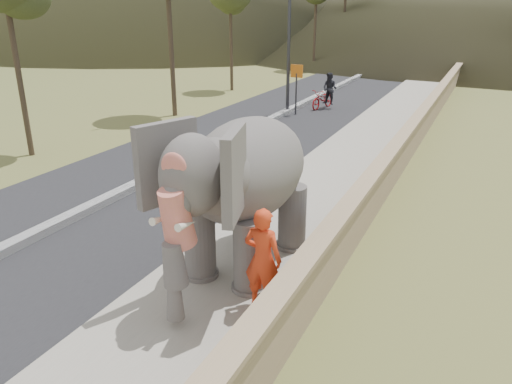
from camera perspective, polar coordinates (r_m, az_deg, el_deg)
ground at (r=8.19m, az=-10.96°, el=-18.04°), size 160.00×160.00×0.00m
road at (r=18.23m, az=-5.51°, el=4.49°), size 7.00×120.00×0.03m
median at (r=18.21m, az=-5.52°, el=4.78°), size 0.35×120.00×0.22m
walkway at (r=16.33m, az=9.80°, el=2.57°), size 3.00×120.00×0.15m
parapet at (r=15.87m, az=15.64°, el=3.35°), size 0.30×120.00×1.10m
lamppost at (r=24.35m, az=4.57°, el=20.16°), size 1.76×0.36×8.00m
signboard at (r=24.38m, az=4.64°, el=12.54°), size 0.60×0.08×2.40m
elephant_and_man at (r=9.66m, az=-0.85°, el=0.18°), size 2.43×4.34×3.10m
motorcyclist at (r=26.17m, az=7.92°, el=10.89°), size 1.31×1.98×1.85m
trees at (r=35.34m, az=20.12°, el=17.29°), size 46.84×43.21×8.82m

